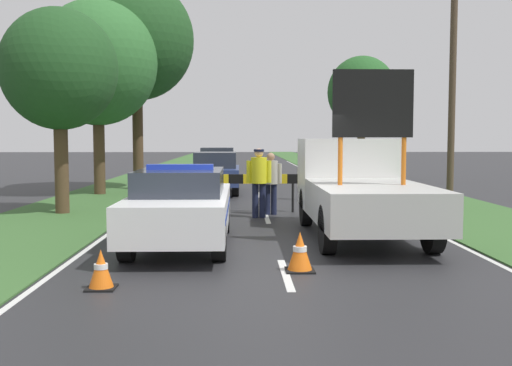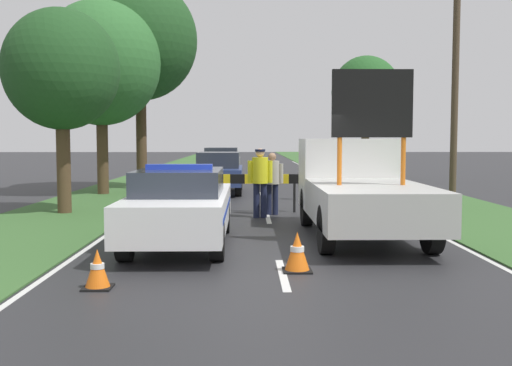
{
  "view_description": "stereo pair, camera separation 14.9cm",
  "coord_description": "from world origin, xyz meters",
  "px_view_note": "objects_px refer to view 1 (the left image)",
  "views": [
    {
      "loc": [
        -0.69,
        -10.21,
        2.06
      ],
      "look_at": [
        -0.35,
        2.58,
        1.1
      ],
      "focal_mm": 42.0,
      "sensor_mm": 36.0,
      "label": 1
    },
    {
      "loc": [
        -0.54,
        -10.22,
        2.06
      ],
      "look_at": [
        -0.35,
        2.58,
        1.1
      ],
      "focal_mm": 42.0,
      "sensor_mm": 36.0,
      "label": 2
    }
  ],
  "objects_px": {
    "police_car": "(181,206)",
    "traffic_cone_centre_front": "(300,252)",
    "queued_car_hatch_blue": "(216,172)",
    "police_officer": "(259,177)",
    "road_barrier": "(258,181)",
    "traffic_cone_near_police": "(165,198)",
    "traffic_cone_behind_barrier": "(354,198)",
    "work_truck": "(358,187)",
    "queued_car_suv_grey": "(218,163)",
    "roadside_tree_mid_left": "(59,70)",
    "pedestrian_civilian": "(271,178)",
    "roadside_tree_mid_right": "(97,63)",
    "roadside_tree_near_right": "(136,41)",
    "traffic_cone_near_truck": "(101,270)",
    "utility_pole": "(453,62)",
    "roadside_tree_near_left": "(362,93)"
  },
  "relations": [
    {
      "from": "roadside_tree_near_left",
      "to": "police_car",
      "type": "bearing_deg",
      "value": -111.83
    },
    {
      "from": "pedestrian_civilian",
      "to": "utility_pole",
      "type": "relative_size",
      "value": 0.2
    },
    {
      "from": "pedestrian_civilian",
      "to": "traffic_cone_centre_front",
      "type": "bearing_deg",
      "value": -75.97
    },
    {
      "from": "traffic_cone_behind_barrier",
      "to": "roadside_tree_mid_left",
      "type": "distance_m",
      "value": 9.13
    },
    {
      "from": "traffic_cone_near_police",
      "to": "roadside_tree_mid_right",
      "type": "bearing_deg",
      "value": 124.96
    },
    {
      "from": "queued_car_hatch_blue",
      "to": "roadside_tree_mid_right",
      "type": "xyz_separation_m",
      "value": [
        -4.22,
        -0.53,
        3.96
      ]
    },
    {
      "from": "queued_car_hatch_blue",
      "to": "roadside_tree_mid_left",
      "type": "distance_m",
      "value": 7.91
    },
    {
      "from": "queued_car_hatch_blue",
      "to": "roadside_tree_mid_right",
      "type": "height_order",
      "value": "roadside_tree_mid_right"
    },
    {
      "from": "road_barrier",
      "to": "roadside_tree_near_left",
      "type": "xyz_separation_m",
      "value": [
        5.37,
        12.34,
        3.39
      ]
    },
    {
      "from": "queued_car_hatch_blue",
      "to": "police_officer",
      "type": "bearing_deg",
      "value": 101.27
    },
    {
      "from": "police_car",
      "to": "traffic_cone_centre_front",
      "type": "height_order",
      "value": "police_car"
    },
    {
      "from": "pedestrian_civilian",
      "to": "police_officer",
      "type": "bearing_deg",
      "value": -105.69
    },
    {
      "from": "traffic_cone_behind_barrier",
      "to": "police_officer",
      "type": "bearing_deg",
      "value": -142.01
    },
    {
      "from": "work_truck",
      "to": "queued_car_suv_grey",
      "type": "bearing_deg",
      "value": -74.39
    },
    {
      "from": "police_car",
      "to": "traffic_cone_near_police",
      "type": "bearing_deg",
      "value": 98.33
    },
    {
      "from": "road_barrier",
      "to": "police_officer",
      "type": "distance_m",
      "value": 1.14
    },
    {
      "from": "road_barrier",
      "to": "traffic_cone_behind_barrier",
      "type": "xyz_separation_m",
      "value": [
        2.93,
        1.17,
        -0.6
      ]
    },
    {
      "from": "police_car",
      "to": "work_truck",
      "type": "height_order",
      "value": "work_truck"
    },
    {
      "from": "roadside_tree_mid_left",
      "to": "utility_pole",
      "type": "xyz_separation_m",
      "value": [
        11.08,
        1.24,
        0.4
      ]
    },
    {
      "from": "work_truck",
      "to": "pedestrian_civilian",
      "type": "bearing_deg",
      "value": -60.14
    },
    {
      "from": "traffic_cone_near_truck",
      "to": "roadside_tree_mid_left",
      "type": "bearing_deg",
      "value": 109.68
    },
    {
      "from": "roadside_tree_near_left",
      "to": "queued_car_suv_grey",
      "type": "bearing_deg",
      "value": 171.91
    },
    {
      "from": "road_barrier",
      "to": "queued_car_hatch_blue",
      "type": "distance_m",
      "value": 6.07
    },
    {
      "from": "roadside_tree_near_left",
      "to": "roadside_tree_mid_right",
      "type": "xyz_separation_m",
      "value": [
        -11.0,
        -6.96,
        0.5
      ]
    },
    {
      "from": "traffic_cone_near_truck",
      "to": "queued_car_hatch_blue",
      "type": "height_order",
      "value": "queued_car_hatch_blue"
    },
    {
      "from": "road_barrier",
      "to": "pedestrian_civilian",
      "type": "bearing_deg",
      "value": -54.01
    },
    {
      "from": "roadside_tree_mid_left",
      "to": "traffic_cone_centre_front",
      "type": "bearing_deg",
      "value": -51.32
    },
    {
      "from": "work_truck",
      "to": "traffic_cone_near_truck",
      "type": "relative_size",
      "value": 10.0
    },
    {
      "from": "traffic_cone_near_truck",
      "to": "utility_pole",
      "type": "xyz_separation_m",
      "value": [
        8.14,
        9.46,
        4.0
      ]
    },
    {
      "from": "traffic_cone_behind_barrier",
      "to": "queued_car_suv_grey",
      "type": "xyz_separation_m",
      "value": [
        -4.54,
        12.17,
        0.56
      ]
    },
    {
      "from": "work_truck",
      "to": "queued_car_hatch_blue",
      "type": "distance_m",
      "value": 10.43
    },
    {
      "from": "pedestrian_civilian",
      "to": "traffic_cone_near_police",
      "type": "bearing_deg",
      "value": 163.32
    },
    {
      "from": "traffic_cone_near_truck",
      "to": "roadside_tree_mid_right",
      "type": "distance_m",
      "value": 14.89
    },
    {
      "from": "traffic_cone_near_police",
      "to": "traffic_cone_centre_front",
      "type": "distance_m",
      "value": 9.24
    },
    {
      "from": "traffic_cone_centre_front",
      "to": "roadside_tree_near_right",
      "type": "distance_m",
      "value": 16.73
    },
    {
      "from": "work_truck",
      "to": "queued_car_suv_grey",
      "type": "xyz_separation_m",
      "value": [
        -3.62,
        17.27,
        -0.2
      ]
    },
    {
      "from": "traffic_cone_near_truck",
      "to": "queued_car_hatch_blue",
      "type": "relative_size",
      "value": 0.13
    },
    {
      "from": "traffic_cone_near_police",
      "to": "traffic_cone_behind_barrier",
      "type": "distance_m",
      "value": 5.66
    },
    {
      "from": "traffic_cone_near_police",
      "to": "police_car",
      "type": "bearing_deg",
      "value": -80.07
    },
    {
      "from": "work_truck",
      "to": "traffic_cone_centre_front",
      "type": "xyz_separation_m",
      "value": [
        -1.58,
        -3.49,
        -0.72
      ]
    },
    {
      "from": "traffic_cone_near_police",
      "to": "traffic_cone_centre_front",
      "type": "xyz_separation_m",
      "value": [
        3.17,
        -8.68,
        0.01
      ]
    },
    {
      "from": "road_barrier",
      "to": "queued_car_hatch_blue",
      "type": "height_order",
      "value": "queued_car_hatch_blue"
    },
    {
      "from": "police_car",
      "to": "traffic_cone_near_truck",
      "type": "relative_size",
      "value": 9.03
    },
    {
      "from": "roadside_tree_near_right",
      "to": "police_officer",
      "type": "bearing_deg",
      "value": -62.13
    },
    {
      "from": "queued_car_hatch_blue",
      "to": "road_barrier",
      "type": "bearing_deg",
      "value": 103.4
    },
    {
      "from": "pedestrian_civilian",
      "to": "queued_car_suv_grey",
      "type": "distance_m",
      "value": 13.98
    },
    {
      "from": "police_car",
      "to": "road_barrier",
      "type": "distance_m",
      "value": 5.38
    },
    {
      "from": "road_barrier",
      "to": "pedestrian_civilian",
      "type": "relative_size",
      "value": 1.46
    },
    {
      "from": "work_truck",
      "to": "police_officer",
      "type": "height_order",
      "value": "work_truck"
    },
    {
      "from": "pedestrian_civilian",
      "to": "roadside_tree_mid_left",
      "type": "bearing_deg",
      "value": -169.65
    }
  ]
}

